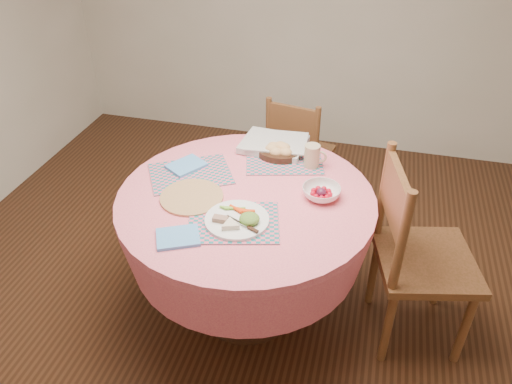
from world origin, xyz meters
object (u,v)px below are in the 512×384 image
(chair_back, at_px, (297,152))
(fruit_bowl, at_px, (321,193))
(wicker_trivet, at_px, (192,197))
(latte_mug, at_px, (312,156))
(chair_right, at_px, (415,253))
(dining_table, at_px, (246,227))
(bread_bowl, at_px, (279,151))
(dinner_plate, at_px, (238,219))

(chair_back, relative_size, fruit_bowl, 3.60)
(wicker_trivet, height_order, latte_mug, latte_mug)
(chair_right, xyz_separation_m, wicker_trivet, (-1.06, -0.13, 0.22))
(dining_table, height_order, latte_mug, latte_mug)
(fruit_bowl, bearing_deg, latte_mug, 108.41)
(chair_right, xyz_separation_m, bread_bowl, (-0.75, 0.35, 0.26))
(chair_right, relative_size, bread_bowl, 4.43)
(wicker_trivet, height_order, dinner_plate, dinner_plate)
(bread_bowl, bearing_deg, latte_mug, -15.87)
(dining_table, xyz_separation_m, chair_right, (0.82, 0.04, -0.02))
(dinner_plate, xyz_separation_m, fruit_bowl, (0.33, 0.29, 0.01))
(latte_mug, distance_m, fruit_bowl, 0.28)
(chair_back, bearing_deg, wicker_trivet, 84.07)
(chair_back, xyz_separation_m, wicker_trivet, (-0.32, -1.08, 0.31))
(chair_back, bearing_deg, dinner_plate, 98.01)
(dining_table, height_order, chair_back, chair_back)
(dining_table, height_order, bread_bowl, bread_bowl)
(dinner_plate, relative_size, latte_mug, 2.41)
(chair_right, distance_m, dinner_plate, 0.87)
(chair_right, height_order, bread_bowl, chair_right)
(dining_table, xyz_separation_m, wicker_trivet, (-0.24, -0.08, 0.20))
(chair_back, height_order, fruit_bowl, chair_back)
(chair_right, bearing_deg, wicker_trivet, 83.47)
(chair_right, bearing_deg, fruit_bowl, 72.63)
(dinner_plate, height_order, bread_bowl, bread_bowl)
(chair_right, relative_size, dinner_plate, 3.56)
(latte_mug, bearing_deg, chair_right, -27.84)
(chair_back, xyz_separation_m, fruit_bowl, (0.27, -0.92, 0.33))
(wicker_trivet, height_order, bread_bowl, bread_bowl)
(dinner_plate, distance_m, bread_bowl, 0.61)
(wicker_trivet, relative_size, fruit_bowl, 1.27)
(dining_table, relative_size, chair_back, 1.46)
(dining_table, bearing_deg, wicker_trivet, -160.92)
(dinner_plate, bearing_deg, fruit_bowl, 41.53)
(bread_bowl, relative_size, latte_mug, 1.94)
(dinner_plate, distance_m, latte_mug, 0.60)
(chair_right, height_order, wicker_trivet, chair_right)
(fruit_bowl, bearing_deg, dining_table, -167.56)
(dining_table, distance_m, chair_right, 0.82)
(chair_right, xyz_separation_m, chair_back, (-0.74, 0.95, -0.09))
(bread_bowl, bearing_deg, chair_back, 89.64)
(dining_table, xyz_separation_m, dinner_plate, (0.02, -0.21, 0.22))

